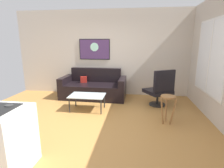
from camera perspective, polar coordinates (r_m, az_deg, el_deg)
name	(u,v)px	position (r m, az deg, el deg)	size (l,w,h in m)	color
ground	(94,125)	(4.00, -5.84, -12.95)	(6.40, 6.40, 0.04)	#AB773B
back_wall	(110,53)	(5.98, -0.74, 9.95)	(6.40, 0.05, 2.80)	beige
right_wall	(224,60)	(4.19, 32.64, 6.52)	(0.05, 6.40, 2.80)	beige
couch	(94,88)	(5.72, -5.93, -1.37)	(2.06, 0.97, 0.92)	black
coffee_table	(87,96)	(4.65, -8.01, -4.00)	(0.91, 0.57, 0.41)	silver
armchair	(160,89)	(5.03, 15.33, -1.64)	(0.88, 0.87, 1.04)	black
bar_stool	(168,102)	(3.99, 17.60, -5.72)	(0.35, 0.35, 0.63)	#98673A
wall_painting	(95,49)	(6.03, -5.69, 11.14)	(1.04, 0.03, 0.68)	black
window	(210,57)	(4.72, 29.22, 7.58)	(0.03, 1.63, 1.75)	silver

